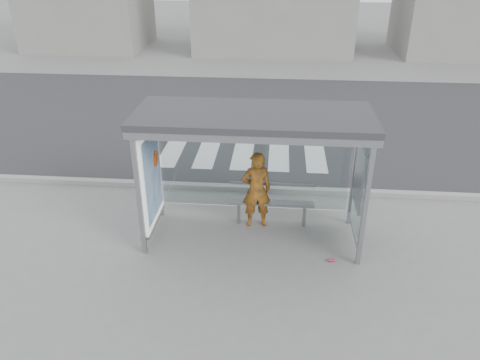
# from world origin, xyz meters

# --- Properties ---
(ground) EXTENTS (80.00, 80.00, 0.00)m
(ground) POSITION_xyz_m (0.00, 0.00, 0.00)
(ground) COLOR slate
(ground) RESTS_ON ground
(road) EXTENTS (30.00, 10.00, 0.01)m
(road) POSITION_xyz_m (0.00, 7.00, 0.00)
(road) COLOR #28282B
(road) RESTS_ON ground
(curb) EXTENTS (30.00, 0.18, 0.12)m
(curb) POSITION_xyz_m (0.00, 1.95, 0.06)
(curb) COLOR gray
(curb) RESTS_ON ground
(crosswalk) EXTENTS (4.55, 3.00, 0.00)m
(crosswalk) POSITION_xyz_m (-0.50, 4.50, 0.00)
(crosswalk) COLOR silver
(crosswalk) RESTS_ON ground
(bus_shelter) EXTENTS (4.25, 1.65, 2.62)m
(bus_shelter) POSITION_xyz_m (-0.37, 0.06, 1.98)
(bus_shelter) COLOR gray
(bus_shelter) RESTS_ON ground
(building_center) EXTENTS (8.00, 5.00, 5.00)m
(building_center) POSITION_xyz_m (0.00, 18.00, 2.50)
(building_center) COLOR gray
(building_center) RESTS_ON ground
(person) EXTENTS (0.67, 0.50, 1.65)m
(person) POSITION_xyz_m (0.05, 0.47, 0.83)
(person) COLOR #CC5113
(person) RESTS_ON ground
(bench) EXTENTS (1.74, 0.32, 0.90)m
(bench) POSITION_xyz_m (0.37, 0.50, 0.53)
(bench) COLOR slate
(bench) RESTS_ON ground
(soda_can) EXTENTS (0.12, 0.07, 0.07)m
(soda_can) POSITION_xyz_m (1.52, -0.69, 0.03)
(soda_can) COLOR #C13868
(soda_can) RESTS_ON ground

